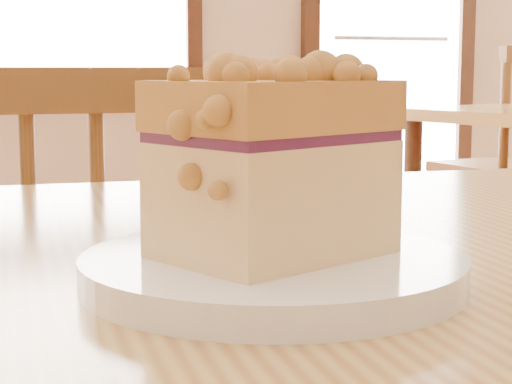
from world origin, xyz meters
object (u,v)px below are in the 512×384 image
cafe_chair_second (509,164)px  plate (273,271)px  cafe_chair_main (87,361)px  cake_slice (273,158)px

cafe_chair_second → plate: cafe_chair_second is taller
cafe_chair_main → cafe_chair_second: bearing=-137.8°
cafe_chair_second → cake_slice: 3.24m
plate → cake_slice: 0.07m
cafe_chair_main → cake_slice: size_ratio=5.53×
cafe_chair_second → cafe_chair_main: bearing=34.3°
cake_slice → cafe_chair_main: bearing=66.7°
cafe_chair_second → cake_slice: size_ratio=6.05×
plate → cake_slice: cake_slice is taller
cafe_chair_second → plate: size_ratio=4.14×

